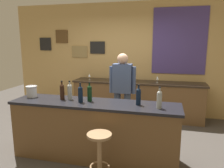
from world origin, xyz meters
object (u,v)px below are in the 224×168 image
wine_bottle_c (80,94)px  wine_bottle_d (90,93)px  bar_stool (99,150)px  wine_glass_a (89,75)px  ice_bucket (32,91)px  wine_bottle_a (62,91)px  wine_glass_b (119,76)px  wine_bottle_b (70,91)px  bartender (122,89)px  wine_bottle_e (138,96)px  wine_glass_c (157,78)px  wine_bottle_f (159,99)px

wine_bottle_c → wine_bottle_d: 0.15m
bar_stool → wine_glass_a: 2.83m
wine_bottle_d → ice_bucket: (-1.04, 0.02, -0.04)m
wine_bottle_a → ice_bucket: bearing=177.0°
wine_bottle_c → wine_glass_b: wine_bottle_c is taller
ice_bucket → wine_bottle_c: bearing=-7.0°
wine_bottle_b → wine_bottle_d: size_ratio=1.00×
bartender → wine_bottle_e: (0.43, -0.97, 0.12)m
wine_bottle_b → wine_bottle_c: (0.23, -0.12, 0.00)m
bartender → wine_bottle_c: 1.14m
wine_bottle_a → wine_glass_a: 1.97m
ice_bucket → bar_stool: bearing=-24.9°
bar_stool → wine_bottle_c: bearing=131.2°
wine_bottle_c → wine_glass_c: bearing=62.4°
wine_bottle_a → wine_glass_b: wine_bottle_a is taller
wine_bottle_c → ice_bucket: wine_bottle_c is taller
wine_bottle_c → wine_bottle_e: (0.88, 0.07, 0.00)m
bar_stool → wine_bottle_f: bearing=35.4°
bartender → wine_glass_b: (-0.30, 1.10, 0.07)m
wine_glass_a → wine_bottle_d: bearing=-69.9°
wine_bottle_a → wine_glass_b: size_ratio=1.97×
wine_glass_c → wine_glass_b: bearing=173.5°
wine_bottle_e → wine_glass_b: wine_bottle_e is taller
bartender → wine_glass_c: bartender is taller
wine_bottle_b → wine_glass_b: wine_bottle_b is taller
wine_bottle_f → bar_stool: bearing=-144.6°
bar_stool → wine_glass_c: 2.69m
bar_stool → wine_glass_b: bearing=96.7°
wine_bottle_a → wine_bottle_b: 0.12m
bartender → wine_bottle_a: 1.25m
wine_glass_c → wine_bottle_e: bearing=-95.5°
bar_stool → wine_bottle_e: (0.41, 0.60, 0.60)m
bartender → wine_bottle_c: size_ratio=5.29×
wine_bottle_b → wine_bottle_e: same height
wine_bottle_f → wine_glass_c: size_ratio=1.97×
wine_bottle_d → wine_glass_a: size_ratio=1.97×
wine_bottle_a → wine_bottle_d: 0.46m
bartender → wine_bottle_f: 1.30m
wine_bottle_a → wine_bottle_c: same height
bar_stool → wine_bottle_f: (0.72, 0.51, 0.60)m
wine_bottle_a → bar_stool: bearing=-37.1°
bartender → wine_glass_c: size_ratio=10.45×
bartender → wine_bottle_b: (-0.67, -0.93, 0.12)m
wine_bottle_a → wine_bottle_f: same height
bar_stool → wine_glass_c: wine_glass_c is taller
bartender → wine_glass_b: 1.14m
wine_glass_b → wine_glass_c: (0.92, -0.10, 0.00)m
wine_bottle_b → wine_glass_c: size_ratio=1.97×
wine_bottle_b → wine_bottle_a: bearing=-163.5°
bar_stool → wine_bottle_a: bearing=142.9°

